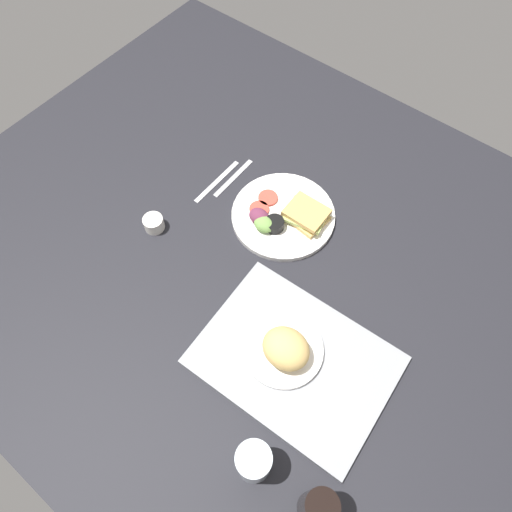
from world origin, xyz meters
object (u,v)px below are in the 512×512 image
at_px(bread_plate_near, 285,349).
at_px(soda_bottle, 317,507).
at_px(plate_with_salad, 284,216).
at_px(espresso_cup, 154,223).
at_px(drinking_glass, 254,462).
at_px(fork, 233,178).
at_px(serving_tray, 295,360).
at_px(knife, 217,181).

xyz_separation_m(bread_plate_near, soda_bottle, (-0.24, 0.23, 0.04)).
height_order(plate_with_salad, espresso_cup, plate_with_salad).
relative_size(drinking_glass, fork, 0.78).
distance_m(serving_tray, plate_with_salad, 0.41).
xyz_separation_m(fork, knife, (0.03, 0.04, 0.00)).
distance_m(soda_bottle, espresso_cup, 0.80).
xyz_separation_m(soda_bottle, fork, (0.68, -0.57, -0.09)).
xyz_separation_m(serving_tray, knife, (0.50, -0.30, -0.01)).
bearing_deg(soda_bottle, drinking_glass, 4.16).
bearing_deg(drinking_glass, knife, -43.65).
height_order(serving_tray, bread_plate_near, bread_plate_near).
bearing_deg(drinking_glass, plate_with_salad, -59.36).
distance_m(plate_with_salad, drinking_glass, 0.65).
bearing_deg(fork, bread_plate_near, 51.74).
xyz_separation_m(plate_with_salad, soda_bottle, (-0.47, 0.54, 0.07)).
xyz_separation_m(serving_tray, drinking_glass, (-0.06, 0.24, 0.06)).
bearing_deg(serving_tray, soda_bottle, 132.51).
xyz_separation_m(soda_bottle, espresso_cup, (0.74, -0.30, -0.07)).
bearing_deg(bread_plate_near, espresso_cup, -8.33).
relative_size(drinking_glass, knife, 0.69).
bearing_deg(bread_plate_near, plate_with_salad, -53.62).
bearing_deg(knife, serving_tray, 59.19).
relative_size(serving_tray, plate_with_salad, 1.54).
height_order(fork, knife, same).
bearing_deg(fork, espresso_cup, -13.44).
bearing_deg(plate_with_salad, bread_plate_near, 126.38).
height_order(serving_tray, drinking_glass, drinking_glass).
relative_size(plate_with_salad, soda_bottle, 1.60).
bearing_deg(fork, soda_bottle, 49.75).
xyz_separation_m(bread_plate_near, espresso_cup, (0.50, -0.07, -0.03)).
height_order(serving_tray, knife, serving_tray).
bearing_deg(plate_with_salad, drinking_glass, 120.64).
distance_m(bread_plate_near, plate_with_salad, 0.40).
relative_size(fork, knife, 0.89).
height_order(bread_plate_near, drinking_glass, drinking_glass).
distance_m(espresso_cup, fork, 0.28).
relative_size(serving_tray, soda_bottle, 2.46).
height_order(serving_tray, plate_with_salad, plate_with_salad).
distance_m(plate_with_salad, soda_bottle, 0.73).
bearing_deg(knife, drinking_glass, 46.40).
bearing_deg(plate_with_salad, espresso_cup, 42.41).
height_order(bread_plate_near, soda_bottle, soda_bottle).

